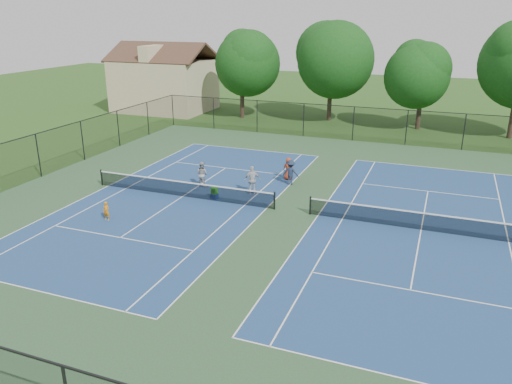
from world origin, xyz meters
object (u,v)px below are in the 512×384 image
at_px(bystander_c, 288,169).
at_px(ball_hopper, 214,191).
at_px(tree_back_b, 332,55).
at_px(child_player, 106,211).
at_px(tree_back_c, 423,71).
at_px(instructor, 202,174).
at_px(bystander_a, 252,180).
at_px(ball_crate, 214,196).
at_px(clapboard_house, 165,83).
at_px(tree_back_a, 242,60).
at_px(bystander_b, 291,172).

xyz_separation_m(bystander_c, ball_hopper, (-3.08, -5.07, -0.27)).
xyz_separation_m(tree_back_b, child_player, (-5.04, -30.73, -6.07)).
relative_size(child_player, bystander_c, 0.68).
bearing_deg(ball_hopper, tree_back_c, 67.81).
bearing_deg(bystander_c, instructor, 32.52).
height_order(child_player, bystander_a, bystander_a).
xyz_separation_m(child_player, bystander_c, (7.08, 10.20, 0.24)).
height_order(child_player, ball_crate, child_player).
bearing_deg(tree_back_c, clapboard_house, -180.00).
xyz_separation_m(clapboard_house, instructor, (16.24, -22.81, -2.27)).
distance_m(tree_back_a, child_player, 29.52).
distance_m(tree_back_b, bystander_b, 22.34).
bearing_deg(instructor, bystander_b, -145.15).
bearing_deg(bystander_b, ball_hopper, 50.76).
distance_m(bystander_a, ball_crate, 2.55).
bearing_deg(ball_crate, bystander_a, 40.98).
distance_m(child_player, bystander_b, 11.96).
distance_m(tree_back_c, bystander_c, 21.26).
height_order(clapboard_house, bystander_b, clapboard_house).
relative_size(tree_back_c, bystander_c, 5.48).
xyz_separation_m(tree_back_a, instructor, (6.24, -21.81, -5.22)).
bearing_deg(ball_crate, tree_back_b, 87.68).
xyz_separation_m(tree_back_c, bystander_c, (-6.96, -19.53, -4.71)).
bearing_deg(bystander_b, child_player, 51.99).
distance_m(tree_back_a, bystander_c, 22.20).
relative_size(tree_back_a, tree_back_b, 0.91).
bearing_deg(ball_crate, child_player, -127.97).
distance_m(bystander_b, bystander_c, 1.02).
distance_m(tree_back_c, clapboard_house, 28.10).
height_order(tree_back_b, bystander_c, tree_back_b).
distance_m(tree_back_b, bystander_c, 21.43).
relative_size(tree_back_a, instructor, 5.58).
distance_m(instructor, bystander_b, 5.75).
bearing_deg(child_player, ball_crate, 50.39).
relative_size(tree_back_c, bystander_b, 5.07).
relative_size(bystander_c, ball_crate, 3.82).
distance_m(tree_back_b, instructor, 24.65).
relative_size(tree_back_a, ball_hopper, 22.57).
xyz_separation_m(instructor, ball_hopper, (1.72, -1.79, -0.33)).
xyz_separation_m(bystander_c, ball_crate, (-3.08, -5.07, -0.62)).
height_order(instructor, bystander_c, instructor).
bearing_deg(bystander_a, child_player, 19.54).
bearing_deg(ball_hopper, clapboard_house, 126.14).
distance_m(tree_back_b, clapboard_house, 19.35).
relative_size(instructor, bystander_c, 1.07).
relative_size(tree_back_c, child_player, 8.04).
bearing_deg(clapboard_house, ball_hopper, -53.86).
height_order(tree_back_c, bystander_a, tree_back_c).
relative_size(tree_back_c, ball_crate, 20.89).
bearing_deg(bystander_a, tree_back_c, -139.09).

